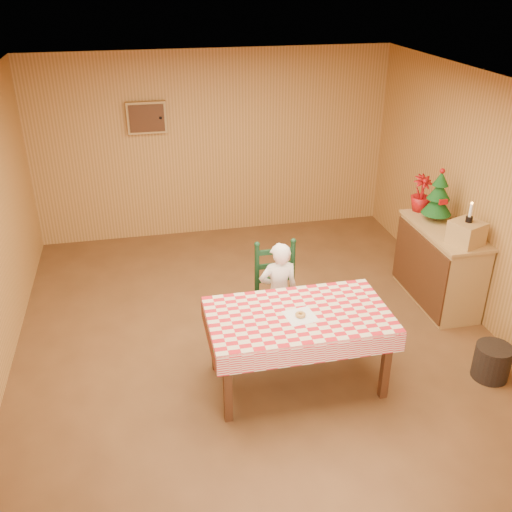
{
  "coord_description": "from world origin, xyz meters",
  "views": [
    {
      "loc": [
        -1.07,
        -4.79,
        3.55
      ],
      "look_at": [
        0.0,
        0.2,
        0.95
      ],
      "focal_mm": 40.0,
      "sensor_mm": 36.0,
      "label": 1
    }
  ],
  "objects_px": {
    "dining_table": "(299,321)",
    "seated_child": "(279,293)",
    "crate": "(467,233)",
    "ladder_chair": "(277,295)",
    "christmas_tree": "(438,197)",
    "storage_bin": "(492,362)",
    "shelf_unit": "(439,265)"
  },
  "relations": [
    {
      "from": "dining_table",
      "to": "shelf_unit",
      "type": "height_order",
      "value": "shelf_unit"
    },
    {
      "from": "dining_table",
      "to": "seated_child",
      "type": "bearing_deg",
      "value": 90.0
    },
    {
      "from": "dining_table",
      "to": "shelf_unit",
      "type": "xyz_separation_m",
      "value": [
        2.01,
        1.1,
        -0.22
      ]
    },
    {
      "from": "christmas_tree",
      "to": "ladder_chair",
      "type": "bearing_deg",
      "value": -164.41
    },
    {
      "from": "christmas_tree",
      "to": "storage_bin",
      "type": "height_order",
      "value": "christmas_tree"
    },
    {
      "from": "dining_table",
      "to": "christmas_tree",
      "type": "distance_m",
      "value": 2.48
    },
    {
      "from": "crate",
      "to": "storage_bin",
      "type": "relative_size",
      "value": 0.87
    },
    {
      "from": "seated_child",
      "to": "shelf_unit",
      "type": "bearing_deg",
      "value": -169.56
    },
    {
      "from": "ladder_chair",
      "to": "storage_bin",
      "type": "relative_size",
      "value": 3.13
    },
    {
      "from": "crate",
      "to": "christmas_tree",
      "type": "height_order",
      "value": "christmas_tree"
    },
    {
      "from": "ladder_chair",
      "to": "christmas_tree",
      "type": "xyz_separation_m",
      "value": [
        2.02,
        0.56,
        0.71
      ]
    },
    {
      "from": "shelf_unit",
      "to": "christmas_tree",
      "type": "distance_m",
      "value": 0.79
    },
    {
      "from": "crate",
      "to": "christmas_tree",
      "type": "relative_size",
      "value": 0.48
    },
    {
      "from": "shelf_unit",
      "to": "crate",
      "type": "bearing_deg",
      "value": -88.77
    },
    {
      "from": "dining_table",
      "to": "christmas_tree",
      "type": "bearing_deg",
      "value": 33.79
    },
    {
      "from": "crate",
      "to": "ladder_chair",
      "type": "bearing_deg",
      "value": 177.54
    },
    {
      "from": "ladder_chair",
      "to": "dining_table",
      "type": "bearing_deg",
      "value": -90.0
    },
    {
      "from": "christmas_tree",
      "to": "shelf_unit",
      "type": "bearing_deg",
      "value": -91.98
    },
    {
      "from": "seated_child",
      "to": "storage_bin",
      "type": "distance_m",
      "value": 2.16
    },
    {
      "from": "ladder_chair",
      "to": "seated_child",
      "type": "height_order",
      "value": "seated_child"
    },
    {
      "from": "dining_table",
      "to": "crate",
      "type": "height_order",
      "value": "crate"
    },
    {
      "from": "shelf_unit",
      "to": "seated_child",
      "type": "bearing_deg",
      "value": -169.56
    },
    {
      "from": "seated_child",
      "to": "christmas_tree",
      "type": "distance_m",
      "value": 2.21
    },
    {
      "from": "crate",
      "to": "seated_child",
      "type": "bearing_deg",
      "value": 179.16
    },
    {
      "from": "christmas_tree",
      "to": "storage_bin",
      "type": "xyz_separation_m",
      "value": [
        -0.17,
        -1.67,
        -1.04
      ]
    },
    {
      "from": "seated_child",
      "to": "crate",
      "type": "xyz_separation_m",
      "value": [
        2.02,
        -0.03,
        0.49
      ]
    },
    {
      "from": "crate",
      "to": "storage_bin",
      "type": "height_order",
      "value": "crate"
    },
    {
      "from": "seated_child",
      "to": "crate",
      "type": "distance_m",
      "value": 2.08
    },
    {
      "from": "ladder_chair",
      "to": "crate",
      "type": "xyz_separation_m",
      "value": [
        2.02,
        -0.09,
        0.55
      ]
    },
    {
      "from": "ladder_chair",
      "to": "seated_child",
      "type": "bearing_deg",
      "value": -90.0
    },
    {
      "from": "seated_child",
      "to": "shelf_unit",
      "type": "distance_m",
      "value": 2.05
    },
    {
      "from": "dining_table",
      "to": "storage_bin",
      "type": "xyz_separation_m",
      "value": [
        1.85,
        -0.32,
        -0.51
      ]
    }
  ]
}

